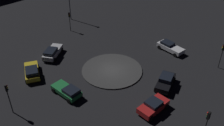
# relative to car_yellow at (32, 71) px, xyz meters

# --- Properties ---
(ground_plane) EXTENTS (116.14, 116.14, 0.00)m
(ground_plane) POSITION_rel_car_yellow_xyz_m (-9.13, -6.94, -0.78)
(ground_plane) COLOR black
(roundabout_island) EXTENTS (8.93, 8.93, 0.17)m
(roundabout_island) POSITION_rel_car_yellow_xyz_m (-9.13, -6.94, -0.70)
(roundabout_island) COLOR #383838
(roundabout_island) RESTS_ON ground_plane
(car_yellow) EXTENTS (4.57, 4.31, 1.52)m
(car_yellow) POSITION_rel_car_yellow_xyz_m (0.00, 0.00, 0.00)
(car_yellow) COLOR gold
(car_yellow) RESTS_ON ground_plane
(car_green) EXTENTS (4.51, 2.72, 1.38)m
(car_green) POSITION_rel_car_yellow_xyz_m (-6.98, 0.70, -0.06)
(car_green) COLOR #1E7238
(car_green) RESTS_ON ground_plane
(car_black) EXTENTS (2.41, 4.42, 1.59)m
(car_black) POSITION_rel_car_yellow_xyz_m (-17.19, -7.49, 0.03)
(car_black) COLOR black
(car_black) RESTS_ON ground_plane
(car_white) EXTENTS (4.85, 3.12, 1.39)m
(car_white) POSITION_rel_car_yellow_xyz_m (-14.48, -16.74, -0.05)
(car_white) COLOR white
(car_white) RESTS_ON ground_plane
(car_silver) EXTENTS (3.13, 4.78, 1.52)m
(car_silver) POSITION_rel_car_yellow_xyz_m (1.03, -5.46, 0.02)
(car_silver) COLOR silver
(car_silver) RESTS_ON ground_plane
(car_red) EXTENTS (2.99, 4.39, 1.46)m
(car_red) POSITION_rel_car_yellow_xyz_m (-17.62, -2.29, -0.01)
(car_red) COLOR red
(car_red) RESTS_ON ground_plane
(traffic_light_northwest) EXTENTS (0.39, 0.36, 4.40)m
(traffic_light_northwest) POSITION_rel_car_yellow_xyz_m (-23.81, -0.50, 2.34)
(traffic_light_northwest) COLOR #2D2D2D
(traffic_light_northwest) RESTS_ON ground_plane
(traffic_light_southeast) EXTENTS (0.40, 0.37, 3.71)m
(traffic_light_southeast) POSITION_rel_car_yellow_xyz_m (4.30, -14.16, 1.87)
(traffic_light_southeast) COLOR #2D2D2D
(traffic_light_southeast) RESTS_ON ground_plane
(traffic_light_northeast) EXTENTS (0.36, 0.39, 4.21)m
(traffic_light_northeast) POSITION_rel_car_yellow_xyz_m (-3.33, 6.49, 2.21)
(traffic_light_northeast) COLOR #2D2D2D
(traffic_light_northeast) RESTS_ON ground_plane
(traffic_light_southwest) EXTENTS (0.40, 0.37, 3.96)m
(traffic_light_southwest) POSITION_rel_car_yellow_xyz_m (-22.46, -15.71, 2.05)
(traffic_light_southwest) COLOR #2D2D2D
(traffic_light_southwest) RESTS_ON ground_plane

